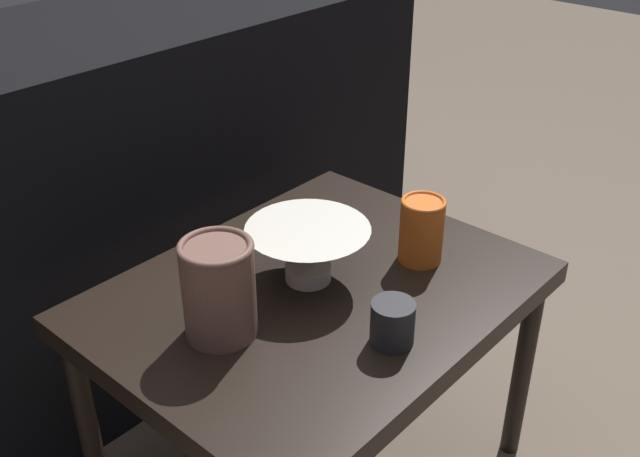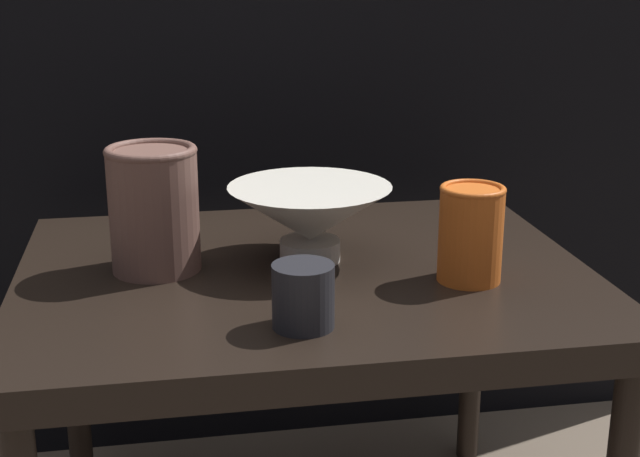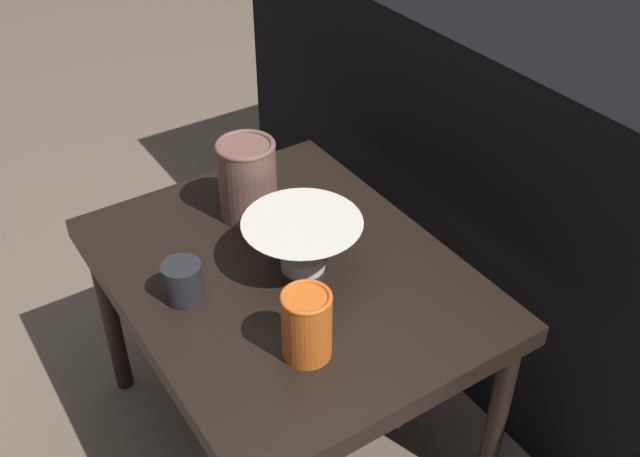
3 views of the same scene
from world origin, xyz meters
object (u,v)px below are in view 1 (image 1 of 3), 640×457
vase_colorful_right (422,229)px  cup (392,323)px  bowl (308,248)px  vase_textured_left (219,288)px

vase_colorful_right → cup: (-0.22, -0.10, -0.03)m
vase_colorful_right → bowl: bearing=149.6°
vase_colorful_right → cup: vase_colorful_right is taller
vase_colorful_right → cup: size_ratio=1.69×
bowl → vase_colorful_right: size_ratio=1.77×
vase_textured_left → cup: (0.15, -0.21, -0.05)m
bowl → vase_colorful_right: vase_colorful_right is taller
vase_textured_left → vase_colorful_right: vase_textured_left is taller
vase_textured_left → bowl: bearing=-0.1°
vase_colorful_right → cup: 0.24m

